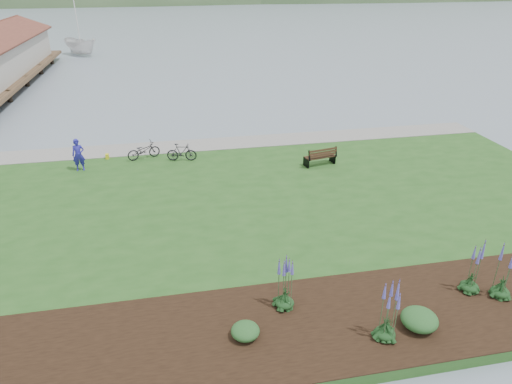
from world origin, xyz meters
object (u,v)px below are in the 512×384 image
bicycle_a (144,150)px  person (78,152)px  sailboat (82,55)px  park_bench (321,156)px

bicycle_a → person: bearing=87.9°
person → sailboat: 42.15m
park_bench → person: (-13.05, 1.88, 0.50)m
park_bench → sailboat: (-18.72, 43.63, -0.94)m
park_bench → bicycle_a: size_ratio=0.97×
park_bench → bicycle_a: park_bench is taller
park_bench → person: size_ratio=0.89×
park_bench → sailboat: sailboat is taller
sailboat → park_bench: bearing=-108.5°
park_bench → bicycle_a: (-9.69, 2.94, -0.04)m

